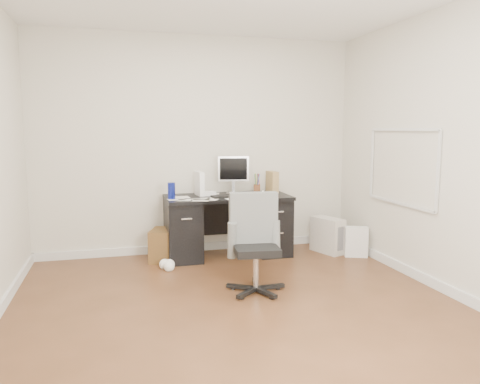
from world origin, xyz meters
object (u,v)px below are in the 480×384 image
object	(u,v)px
desk	(228,224)
office_chair	(256,244)
keyboard	(230,196)
wicker_basket	(168,245)
lcd_monitor	(233,175)
pc_tower	(327,235)

from	to	relation	value
desk	office_chair	size ratio (longest dim) A/B	1.58
keyboard	office_chair	bearing A→B (deg)	-101.29
office_chair	wicker_basket	distance (m)	1.50
desk	wicker_basket	world-z (taller)	desk
lcd_monitor	wicker_basket	size ratio (longest dim) A/B	1.27
desk	lcd_monitor	size ratio (longest dim) A/B	3.12
keyboard	wicker_basket	distance (m)	0.94
lcd_monitor	keyboard	distance (m)	0.34
office_chair	wicker_basket	size ratio (longest dim) A/B	2.50
office_chair	keyboard	bearing A→B (deg)	94.24
wicker_basket	pc_tower	bearing A→B (deg)	-3.82
lcd_monitor	wicker_basket	bearing A→B (deg)	-161.13
keyboard	pc_tower	distance (m)	1.37
keyboard	office_chair	size ratio (longest dim) A/B	0.48
desk	lcd_monitor	distance (m)	0.61
office_chair	wicker_basket	world-z (taller)	office_chair
lcd_monitor	pc_tower	distance (m)	1.42
desk	keyboard	distance (m)	0.39
lcd_monitor	office_chair	bearing A→B (deg)	-86.02
pc_tower	desk	bearing A→B (deg)	153.15
keyboard	wicker_basket	size ratio (longest dim) A/B	1.19
lcd_monitor	wicker_basket	world-z (taller)	lcd_monitor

